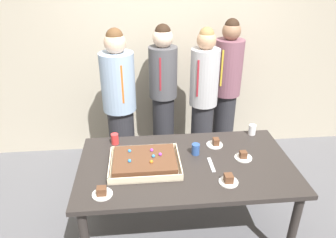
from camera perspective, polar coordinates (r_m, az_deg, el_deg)
name	(u,v)px	position (r m, az deg, el deg)	size (l,w,h in m)	color
ground_plane	(184,229)	(3.18, 2.91, -19.23)	(12.00, 12.00, 0.00)	#5B5B60
interior_back_panel	(168,34)	(3.87, 0.01, 15.14)	(8.00, 0.12, 3.00)	#B2A893
party_table	(186,171)	(2.73, 3.24, -9.40)	(1.80, 1.00, 0.76)	#2D2826
sheet_cake	(145,162)	(2.64, -4.22, -7.75)	(0.58, 0.47, 0.10)	beige
plated_slice_near_left	(102,192)	(2.40, -11.86, -12.88)	(0.15, 0.15, 0.07)	white
plated_slice_near_right	(228,180)	(2.50, 10.89, -10.77)	(0.15, 0.15, 0.07)	white
plated_slice_far_left	(215,143)	(2.94, 8.54, -4.35)	(0.15, 0.15, 0.07)	white
plated_slice_far_right	(243,156)	(2.81, 13.45, -6.58)	(0.15, 0.15, 0.07)	white
drink_cup_nearest	(196,149)	(2.78, 5.02, -5.45)	(0.07, 0.07, 0.10)	#2D5199
drink_cup_middle	(115,139)	(2.96, -9.59, -3.57)	(0.07, 0.07, 0.10)	red
drink_cup_far_end	(252,130)	(3.19, 14.99, -1.87)	(0.07, 0.07, 0.10)	white
cake_server_utensil	(211,165)	(2.68, 7.83, -8.19)	(0.03, 0.20, 0.01)	silver
person_serving_front	(120,107)	(3.39, -8.71, 2.21)	(0.35, 0.35, 1.72)	#28282D
person_green_shirt_behind	(163,95)	(3.64, -0.87, 4.41)	(0.32, 0.32, 1.70)	#28282D
person_striped_tie_right	(226,90)	(3.81, 10.50, 5.20)	(0.32, 0.32, 1.73)	#28282D
person_far_right_suit	(203,102)	(3.48, 6.37, 3.11)	(0.30, 0.30, 1.70)	#28282D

